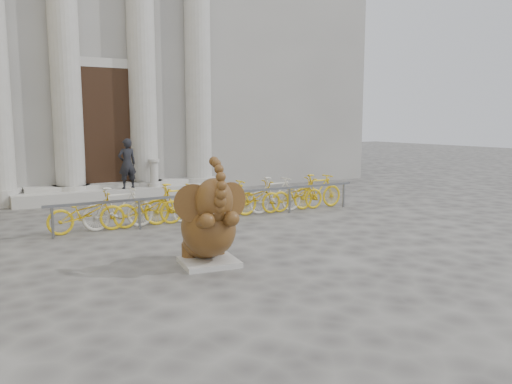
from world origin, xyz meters
TOP-DOWN VIEW (x-y plane):
  - ground at (0.00, 0.00)m, footprint 80.00×80.00m
  - classical_building at (0.00, 14.93)m, footprint 22.00×10.70m
  - entrance_steps at (0.00, 9.40)m, footprint 6.00×1.20m
  - elephant_statue at (-0.39, 1.04)m, footprint 1.27×1.47m
  - bike_rack at (1.50, 4.79)m, footprint 8.38×0.53m
  - pedestrian at (0.40, 9.05)m, footprint 0.62×0.43m
  - balustrade_post at (1.28, 9.10)m, footprint 0.37×0.37m

SIDE VIEW (x-z plane):
  - ground at x=0.00m, z-range 0.00..0.00m
  - entrance_steps at x=0.00m, z-range 0.00..0.36m
  - bike_rack at x=1.50m, z-range 0.00..1.00m
  - elephant_statue at x=-0.39m, z-range -0.26..1.65m
  - balustrade_post at x=1.28m, z-range 0.32..1.24m
  - pedestrian at x=0.40m, z-range 0.36..1.96m
  - classical_building at x=0.00m, z-range -0.02..11.98m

